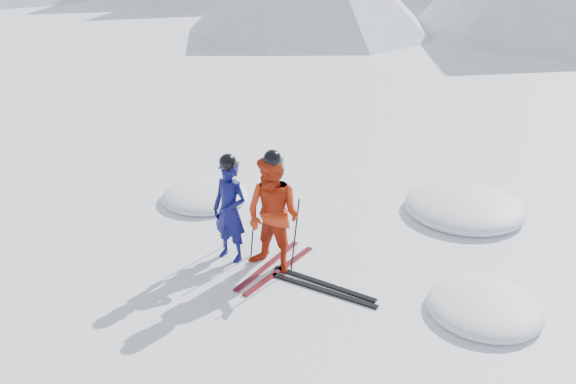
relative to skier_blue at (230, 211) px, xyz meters
The scene contains 12 objects.
ground 2.38m from the skier_blue, ahead, with size 160.00×160.00×0.00m, color white.
skier_blue is the anchor object (origin of this frame).
skier_red 0.76m from the skier_blue, 11.62° to the left, with size 0.89×0.69×1.83m, color red.
pole_blue_left 0.43m from the skier_blue, 153.43° to the left, with size 0.02×0.02×1.10m, color black.
pole_blue_right 0.45m from the skier_blue, 45.00° to the left, with size 0.02×0.02×1.10m, color black.
pole_red_left 0.63m from the skier_blue, 42.65° to the left, with size 0.02×0.02×1.22m, color black.
pole_red_right 1.10m from the skier_blue, 16.22° to the left, with size 0.02×0.02×1.22m, color black.
ski_worn_left 1.03m from the skier_blue, 13.80° to the left, with size 0.09×1.70×0.03m, color black.
ski_worn_right 1.19m from the skier_blue, 10.02° to the left, with size 0.09×1.70×0.03m, color black.
ski_loose_a 1.81m from the skier_blue, ahead, with size 0.09×1.70×0.03m, color black.
ski_loose_b 1.89m from the skier_blue, ahead, with size 0.09×1.70×0.03m, color black.
snow_lumps 3.13m from the skier_blue, 52.06° to the left, with size 9.30×6.46×0.48m.
Camera 1 is at (3.68, -6.20, 4.89)m, focal length 38.00 mm.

